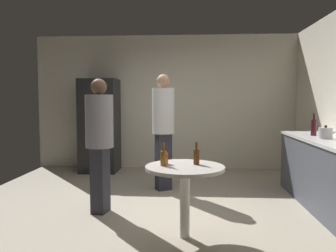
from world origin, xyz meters
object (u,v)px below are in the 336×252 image
Objects in this scene: kettle at (326,133)px; wine_bottle_on_counter at (314,127)px; beer_bottle_amber at (163,158)px; beer_bottle_brown at (196,156)px; refrigerator at (100,126)px; person_in_white_shirt at (163,122)px; foreground_table at (185,176)px; person_in_gray_shirt at (100,135)px; plastic_cup_red at (164,159)px.

wine_bottle_on_counter is at bearing 92.56° from kettle.
beer_bottle_brown is at bearing 15.48° from beer_bottle_amber.
refrigerator is 4.05m from kettle.
foreground_table is at bearing -17.91° from person_in_white_shirt.
person_in_gray_shirt is at bearing -172.41° from kettle.
beer_bottle_amber and beer_bottle_brown have the same top height.
beer_bottle_brown is 2.09× the size of plastic_cup_red.
kettle is 0.38m from wine_bottle_on_counter.
plastic_cup_red is at bearing -63.67° from refrigerator.
beer_bottle_amber is 2.09× the size of plastic_cup_red.
wine_bottle_on_counter is at bearing -25.53° from refrigerator.
wine_bottle_on_counter reaches higher than beer_bottle_brown.
person_in_white_shirt is 1.08× the size of person_in_gray_shirt.
beer_bottle_brown is (0.12, 0.09, 0.19)m from foreground_table.
kettle reaches higher than beer_bottle_brown.
refrigerator is at bearing 154.47° from wine_bottle_on_counter.
foreground_table is at bearing -142.47° from beer_bottle_brown.
kettle is at bearing -87.44° from wine_bottle_on_counter.
beer_bottle_brown is 0.13× the size of person_in_white_shirt.
wine_bottle_on_counter is at bearing 36.30° from beer_bottle_amber.
beer_bottle_brown is (-1.66, -1.37, -0.20)m from wine_bottle_on_counter.
wine_bottle_on_counter is 2.33m from foreground_table.
foreground_table is (-1.77, -1.46, -0.39)m from wine_bottle_on_counter.
refrigerator is 7.83× the size of beer_bottle_brown.
kettle is 1.06× the size of beer_bottle_amber.
beer_bottle_amber is 0.13× the size of person_in_white_shirt.
kettle reaches higher than plastic_cup_red.
kettle reaches higher than foreground_table.
person_in_gray_shirt is (-2.83, -0.76, -0.05)m from wine_bottle_on_counter.
refrigerator is 3.37m from plastic_cup_red.
refrigerator reaches higher than beer_bottle_brown.
beer_bottle_brown is at bearing -16.38° from person_in_gray_shirt.
plastic_cup_red is 1.74m from person_in_white_shirt.
refrigerator reaches higher than wine_bottle_on_counter.
foreground_table is (-1.79, -1.08, -0.34)m from kettle.
beer_bottle_amber is at bearing -179.31° from foreground_table.
person_in_gray_shirt is at bearing -165.05° from wine_bottle_on_counter.
person_in_gray_shirt is at bearing -74.90° from refrigerator.
plastic_cup_red is at bearing -154.03° from kettle.
plastic_cup_red is (-2.00, -0.98, -0.18)m from kettle.
person_in_gray_shirt reaches higher than foreground_table.
wine_bottle_on_counter is at bearing 39.43° from foreground_table.
person_in_gray_shirt reaches higher than plastic_cup_red.
person_in_white_shirt is (1.35, -1.30, 0.15)m from refrigerator.
beer_bottle_amber reaches higher than plastic_cup_red.
person_in_white_shirt is (-0.14, 1.82, 0.23)m from beer_bottle_amber.
refrigerator is 2.50m from person_in_gray_shirt.
wine_bottle_on_counter is 0.17× the size of person_in_white_shirt.
foreground_table is 3.48× the size of beer_bottle_amber.
kettle is at bearing 42.01° from person_in_white_shirt.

